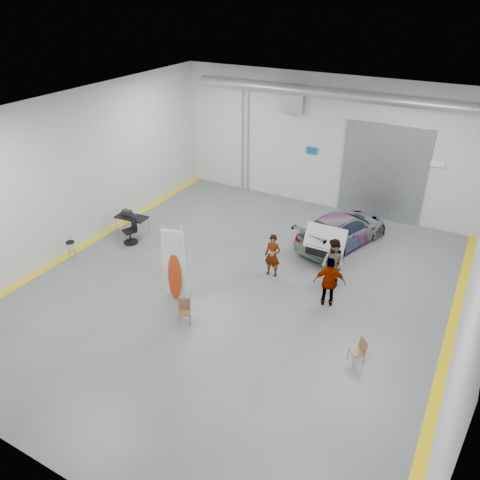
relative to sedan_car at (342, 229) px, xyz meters
The scene contains 13 objects.
ground 5.33m from the sedan_car, 114.01° to the right, with size 16.00×16.00×0.00m, color #5A5D61.
room_shell 4.71m from the sedan_car, 126.24° to the right, with size 14.02×16.18×6.01m.
sedan_car is the anchor object (origin of this frame).
person_a 3.75m from the sedan_car, 112.92° to the right, with size 0.59×0.38×1.61m, color #926E4F.
person_b 3.15m from the sedan_car, 78.18° to the right, with size 0.88×0.67×1.79m, color slate.
person_c 4.30m from the sedan_car, 77.76° to the right, with size 1.02×0.42×1.76m, color #A24E36.
surfboard_display 7.33m from the sedan_car, 120.60° to the right, with size 0.76×0.35×2.74m.
folding_chair_near 7.73m from the sedan_car, 110.22° to the right, with size 0.51×0.55×0.80m.
folding_chair_far 6.87m from the sedan_car, 68.50° to the right, with size 0.52×0.59×0.79m.
shop_stool 10.66m from the sedan_car, 145.52° to the right, with size 0.34×0.34×0.66m.
work_table 8.69m from the sedan_car, 156.39° to the right, with size 1.37×0.75×1.09m.
office_chair 8.53m from the sedan_car, 151.84° to the right, with size 0.64×0.67×1.10m.
trunk_lid 2.10m from the sedan_car, 90.00° to the right, with size 1.52×0.92×0.04m, color silver.
Camera 1 is at (6.54, -11.71, 9.37)m, focal length 35.00 mm.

